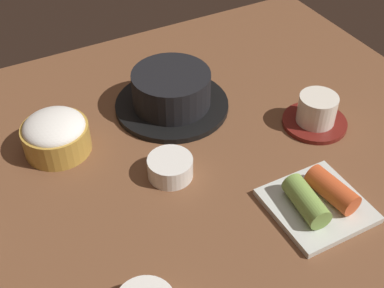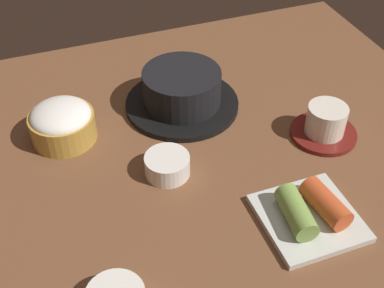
{
  "view_description": "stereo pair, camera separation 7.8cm",
  "coord_description": "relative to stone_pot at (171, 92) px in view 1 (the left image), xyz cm",
  "views": [
    {
      "loc": [
        -25.47,
        -53.7,
        57.11
      ],
      "look_at": [
        2.0,
        -2.0,
        5.0
      ],
      "focal_mm": 47.83,
      "sensor_mm": 36.0,
      "label": 1
    },
    {
      "loc": [
        -18.33,
        -56.91,
        57.11
      ],
      "look_at": [
        2.0,
        -2.0,
        5.0
      ],
      "focal_mm": 47.83,
      "sensor_mm": 36.0,
      "label": 2
    }
  ],
  "objects": [
    {
      "name": "dining_table",
      "position": [
        -5.02,
        -11.23,
        -4.29
      ],
      "size": [
        100.0,
        76.0,
        2.0
      ],
      "primitive_type": "cube",
      "color": "brown",
      "rests_on": "ground"
    },
    {
      "name": "stone_pot",
      "position": [
        0.0,
        0.0,
        0.0
      ],
      "size": [
        19.87,
        19.87,
        7.08
      ],
      "color": "black",
      "rests_on": "dining_table"
    },
    {
      "name": "rice_bowl",
      "position": [
        -20.88,
        -1.31,
        -0.07
      ],
      "size": [
        10.54,
        10.54,
        6.44
      ],
      "color": "#B78C38",
      "rests_on": "dining_table"
    },
    {
      "name": "tea_cup_with_saucer",
      "position": [
        19.23,
        -15.51,
        -0.83
      ],
      "size": [
        10.89,
        10.89,
        5.7
      ],
      "color": "maroon",
      "rests_on": "dining_table"
    },
    {
      "name": "banchan_cup_center",
      "position": [
        -7.65,
        -15.0,
        -1.55
      ],
      "size": [
        6.86,
        6.86,
        3.24
      ],
      "color": "white",
      "rests_on": "dining_table"
    },
    {
      "name": "kimchi_plate",
      "position": [
        7.73,
        -30.65,
        -1.71
      ],
      "size": [
        12.98,
        12.98,
        4.32
      ],
      "color": "silver",
      "rests_on": "dining_table"
    }
  ]
}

